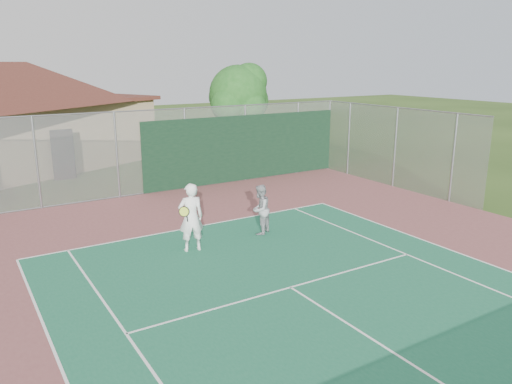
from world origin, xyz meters
The scene contains 5 objects.
back_fence centered at (2.11, 16.98, 1.67)m, with size 20.08×0.11×3.53m.
side_fence_right centered at (10.00, 12.50, 1.75)m, with size 0.08×9.00×3.50m.
tree centered at (7.61, 22.03, 3.54)m, with size 3.86×3.65×5.38m.
player_white_front centered at (-1.00, 9.98, 1.01)m, with size 0.91×0.75×2.02m.
player_grey_back centered at (1.50, 10.17, 0.81)m, with size 0.99×0.94×1.61m.
Camera 1 is at (-6.66, -2.72, 5.37)m, focal length 35.00 mm.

